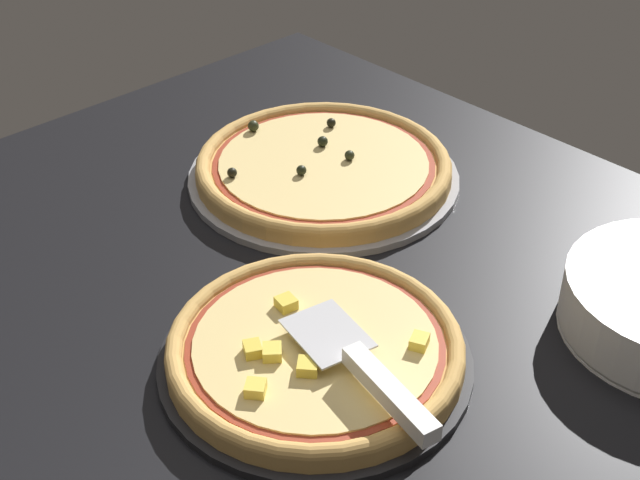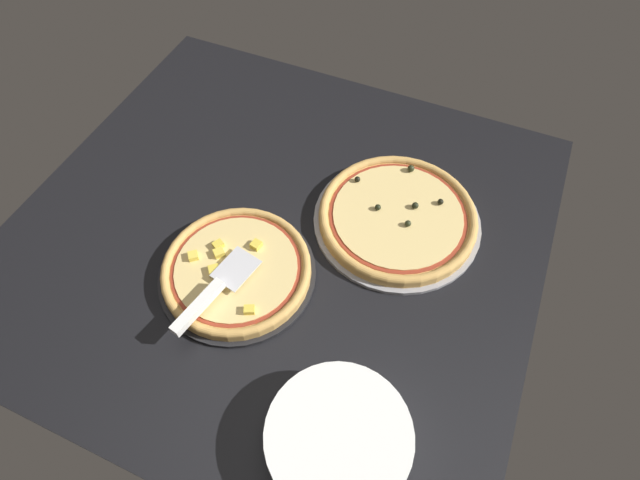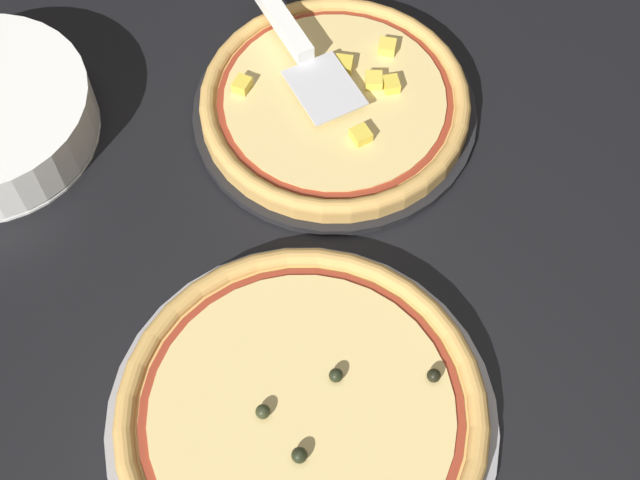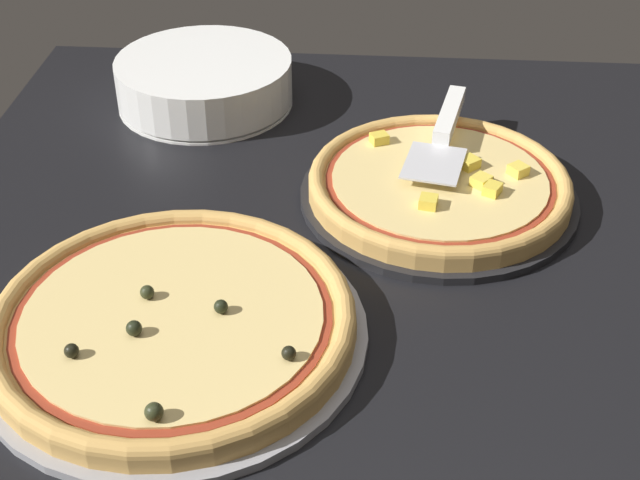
{
  "view_description": "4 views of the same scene",
  "coord_description": "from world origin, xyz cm",
  "px_view_note": "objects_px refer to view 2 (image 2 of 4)",
  "views": [
    {
      "loc": [
        -51.83,
        -67.45,
        67.78
      ],
      "look_at": [
        11.45,
        -0.6,
        3.0
      ],
      "focal_mm": 50.0,
      "sensor_mm": 36.0,
      "label": 1
    },
    {
      "loc": [
        36.45,
        -58.57,
        95.59
      ],
      "look_at": [
        11.45,
        -0.6,
        3.0
      ],
      "focal_mm": 28.0,
      "sensor_mm": 36.0,
      "label": 2
    },
    {
      "loc": [
        42.08,
        36.27,
        87.29
      ],
      "look_at": [
        11.45,
        -0.6,
        3.0
      ],
      "focal_mm": 50.0,
      "sensor_mm": 36.0,
      "label": 3
    },
    {
      "loc": [
        5.51,
        80.08,
        61.34
      ],
      "look_at": [
        11.45,
        -0.6,
        3.0
      ],
      "focal_mm": 50.0,
      "sensor_mm": 36.0,
      "label": 4
    }
  ],
  "objects_px": {
    "serving_spatula": "(206,298)",
    "plate_stack": "(338,439)",
    "pizza_front": "(236,269)",
    "pizza_back": "(398,216)"
  },
  "relations": [
    {
      "from": "pizza_front",
      "to": "serving_spatula",
      "type": "relative_size",
      "value": 1.39
    },
    {
      "from": "serving_spatula",
      "to": "plate_stack",
      "type": "relative_size",
      "value": 0.9
    },
    {
      "from": "plate_stack",
      "to": "serving_spatula",
      "type": "bearing_deg",
      "value": 157.92
    },
    {
      "from": "pizza_back",
      "to": "plate_stack",
      "type": "xyz_separation_m",
      "value": [
        0.06,
        -0.52,
        0.01
      ]
    },
    {
      "from": "pizza_front",
      "to": "plate_stack",
      "type": "relative_size",
      "value": 1.26
    },
    {
      "from": "serving_spatula",
      "to": "plate_stack",
      "type": "xyz_separation_m",
      "value": [
        0.35,
        -0.14,
        -0.02
      ]
    },
    {
      "from": "pizza_front",
      "to": "plate_stack",
      "type": "bearing_deg",
      "value": -35.52
    },
    {
      "from": "pizza_front",
      "to": "serving_spatula",
      "type": "xyz_separation_m",
      "value": [
        -0.01,
        -0.1,
        0.03
      ]
    },
    {
      "from": "serving_spatula",
      "to": "plate_stack",
      "type": "distance_m",
      "value": 0.38
    },
    {
      "from": "pizza_front",
      "to": "pizza_back",
      "type": "relative_size",
      "value": 0.88
    }
  ]
}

